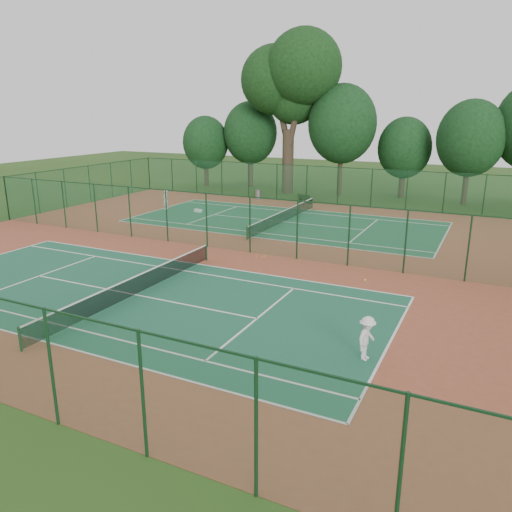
{
  "coord_description": "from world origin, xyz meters",
  "views": [
    {
      "loc": [
        14.88,
        -26.39,
        8.41
      ],
      "look_at": [
        4.62,
        -5.45,
        1.6
      ],
      "focal_mm": 35.0,
      "sensor_mm": 36.0,
      "label": 1
    }
  ],
  "objects_px": {
    "player_far": "(166,200)",
    "big_tree": "(291,79)",
    "player_near": "(367,338)",
    "kit_bag": "(198,211)",
    "bench": "(305,199)",
    "trash_bin": "(258,195)"
  },
  "relations": [
    {
      "from": "kit_bag",
      "to": "bench",
      "type": "bearing_deg",
      "value": 58.42
    },
    {
      "from": "trash_bin",
      "to": "kit_bag",
      "type": "relative_size",
      "value": 1.29
    },
    {
      "from": "player_far",
      "to": "big_tree",
      "type": "height_order",
      "value": "big_tree"
    },
    {
      "from": "player_near",
      "to": "big_tree",
      "type": "relative_size",
      "value": 0.1
    },
    {
      "from": "player_far",
      "to": "big_tree",
      "type": "xyz_separation_m",
      "value": [
        6.06,
        13.76,
        10.61
      ]
    },
    {
      "from": "player_near",
      "to": "player_far",
      "type": "bearing_deg",
      "value": 59.33
    },
    {
      "from": "trash_bin",
      "to": "big_tree",
      "type": "relative_size",
      "value": 0.06
    },
    {
      "from": "bench",
      "to": "big_tree",
      "type": "height_order",
      "value": "big_tree"
    },
    {
      "from": "player_far",
      "to": "bench",
      "type": "bearing_deg",
      "value": 124.49
    },
    {
      "from": "player_near",
      "to": "big_tree",
      "type": "bearing_deg",
      "value": 36.68
    },
    {
      "from": "big_tree",
      "to": "player_far",
      "type": "bearing_deg",
      "value": -113.79
    },
    {
      "from": "kit_bag",
      "to": "big_tree",
      "type": "height_order",
      "value": "big_tree"
    },
    {
      "from": "bench",
      "to": "big_tree",
      "type": "xyz_separation_m",
      "value": [
        -3.87,
        5.54,
        11.06
      ]
    },
    {
      "from": "bench",
      "to": "trash_bin",
      "type": "bearing_deg",
      "value": -167.81
    },
    {
      "from": "trash_bin",
      "to": "bench",
      "type": "relative_size",
      "value": 0.64
    },
    {
      "from": "bench",
      "to": "kit_bag",
      "type": "xyz_separation_m",
      "value": [
        -6.75,
        -7.97,
        -0.3
      ]
    },
    {
      "from": "player_near",
      "to": "kit_bag",
      "type": "distance_m",
      "value": 27.91
    },
    {
      "from": "player_far",
      "to": "big_tree",
      "type": "bearing_deg",
      "value": 151.12
    },
    {
      "from": "kit_bag",
      "to": "big_tree",
      "type": "bearing_deg",
      "value": 86.67
    },
    {
      "from": "big_tree",
      "to": "player_near",
      "type": "bearing_deg",
      "value": -63.42
    },
    {
      "from": "player_near",
      "to": "bench",
      "type": "xyz_separation_m",
      "value": [
        -12.83,
        27.84,
        -0.38
      ]
    },
    {
      "from": "player_near",
      "to": "big_tree",
      "type": "xyz_separation_m",
      "value": [
        -16.71,
        33.39,
        10.69
      ]
    }
  ]
}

